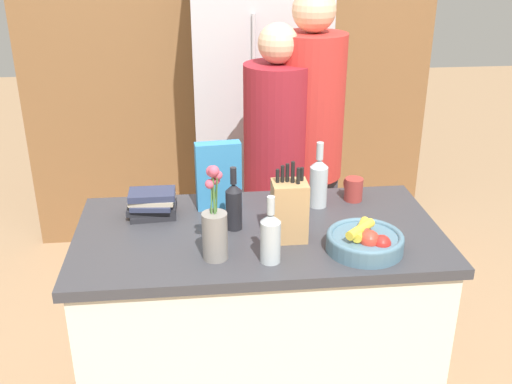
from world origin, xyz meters
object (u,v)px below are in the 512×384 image
object	(u,v)px
bottle_vinegar	(234,205)
person_in_blue	(309,147)
fruit_bowl	(365,240)
coffee_mug	(353,189)
refrigerator	(258,114)
flower_vase	(215,227)
knife_block	(289,210)
bottle_oil	(270,236)
person_at_sink	(276,168)
bottle_wine	(319,181)
book_stack	(152,204)
cereal_box	(218,176)

from	to	relation	value
bottle_vinegar	person_in_blue	world-z (taller)	person_in_blue
fruit_bowl	coffee_mug	bearing A→B (deg)	81.21
refrigerator	flower_vase	size ratio (longest dim) A/B	5.46
coffee_mug	flower_vase	bearing A→B (deg)	-144.17
knife_block	bottle_vinegar	bearing A→B (deg)	151.96
bottle_vinegar	person_in_blue	bearing A→B (deg)	58.73
knife_block	bottle_oil	distance (m)	0.19
flower_vase	person_at_sink	distance (m)	0.94
refrigerator	knife_block	size ratio (longest dim) A/B	6.23
coffee_mug	person_in_blue	xyz separation A→B (m)	(-0.10, 0.48, 0.03)
bottle_vinegar	bottle_wine	size ratio (longest dim) A/B	0.90
knife_block	flower_vase	size ratio (longest dim) A/B	0.88
coffee_mug	bottle_wine	bearing A→B (deg)	-164.58
bottle_vinegar	bottle_wine	world-z (taller)	bottle_wine
book_stack	person_in_blue	world-z (taller)	person_in_blue
knife_block	person_in_blue	xyz separation A→B (m)	(0.22, 0.80, -0.04)
fruit_bowl	knife_block	size ratio (longest dim) A/B	0.90
coffee_mug	bottle_vinegar	bearing A→B (deg)	-157.67
bottle_wine	person_in_blue	xyz separation A→B (m)	(0.06, 0.53, -0.03)
flower_vase	book_stack	bearing A→B (deg)	122.93
bottle_vinegar	person_at_sink	world-z (taller)	person_at_sink
fruit_bowl	coffee_mug	size ratio (longest dim) A/B	2.42
cereal_box	book_stack	xyz separation A→B (m)	(-0.27, -0.05, -0.09)
person_at_sink	person_in_blue	xyz separation A→B (m)	(0.17, 0.05, 0.09)
flower_vase	refrigerator	bearing A→B (deg)	78.64
bottle_wine	bottle_oil	bearing A→B (deg)	-120.30
refrigerator	coffee_mug	xyz separation A→B (m)	(0.29, -1.16, -0.00)
bottle_oil	bottle_vinegar	world-z (taller)	bottle_vinegar
knife_block	book_stack	bearing A→B (deg)	154.17
flower_vase	person_in_blue	xyz separation A→B (m)	(0.50, 0.92, -0.04)
bottle_oil	person_at_sink	distance (m)	0.93
person_at_sink	cereal_box	bearing A→B (deg)	-115.78
refrigerator	fruit_bowl	size ratio (longest dim) A/B	6.89
refrigerator	fruit_bowl	bearing A→B (deg)	-82.27
cereal_box	person_in_blue	xyz separation A→B (m)	(0.47, 0.50, -0.06)
cereal_box	coffee_mug	distance (m)	0.58
knife_block	person_at_sink	bearing A→B (deg)	85.86
coffee_mug	bottle_vinegar	xyz separation A→B (m)	(-0.53, -0.22, 0.05)
fruit_bowl	coffee_mug	distance (m)	0.45
flower_vase	person_at_sink	bearing A→B (deg)	68.88
bottle_oil	cereal_box	bearing A→B (deg)	108.57
knife_block	person_at_sink	distance (m)	0.76
refrigerator	bottle_wine	world-z (taller)	refrigerator
refrigerator	flower_vase	world-z (taller)	refrigerator
knife_block	bottle_wine	distance (m)	0.32
person_at_sink	knife_block	bearing A→B (deg)	-85.72
refrigerator	bottle_vinegar	distance (m)	1.40
flower_vase	book_stack	size ratio (longest dim) A/B	1.77
refrigerator	fruit_bowl	distance (m)	1.62
refrigerator	bottle_oil	world-z (taller)	refrigerator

